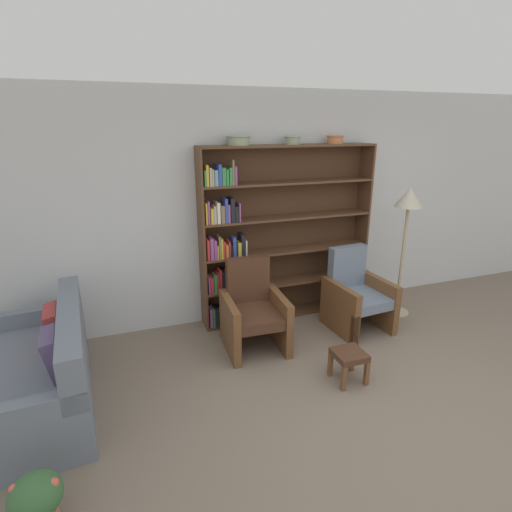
{
  "coord_description": "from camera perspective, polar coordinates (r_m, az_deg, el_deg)",
  "views": [
    {
      "loc": [
        -2.04,
        -2.16,
        2.35
      ],
      "look_at": [
        -0.61,
        1.83,
        0.95
      ],
      "focal_mm": 28.0,
      "sensor_mm": 36.0,
      "label": 1
    }
  ],
  "objects": [
    {
      "name": "floor_lamp",
      "position": [
        5.19,
        20.91,
        6.37
      ],
      "size": [
        0.34,
        0.34,
        1.64
      ],
      "color": "tan",
      "rests_on": "ground"
    },
    {
      "name": "bowl_copper",
      "position": [
        5.02,
        11.25,
        16.11
      ],
      "size": [
        0.2,
        0.2,
        0.1
      ],
      "color": "#C67547",
      "rests_on": "bookshelf"
    },
    {
      "name": "couch",
      "position": [
        4.02,
        -28.35,
        -14.81
      ],
      "size": [
        0.99,
        1.73,
        0.87
      ],
      "rotation": [
        0.0,
        0.0,
        1.65
      ],
      "color": "slate",
      "rests_on": "ground"
    },
    {
      "name": "potted_plant",
      "position": [
        3.11,
        -28.85,
        -28.16
      ],
      "size": [
        0.31,
        0.31,
        0.37
      ],
      "color": "#B7704C",
      "rests_on": "ground"
    },
    {
      "name": "bookshelf",
      "position": [
        4.86,
        2.1,
        2.55
      ],
      "size": [
        2.15,
        0.3,
        2.13
      ],
      "color": "brown",
      "rests_on": "ground"
    },
    {
      "name": "bowl_stoneware",
      "position": [
        4.53,
        -2.48,
        16.27
      ],
      "size": [
        0.27,
        0.27,
        0.11
      ],
      "color": "gray",
      "rests_on": "bookshelf"
    },
    {
      "name": "bowl_brass",
      "position": [
        4.76,
        5.22,
        16.24
      ],
      "size": [
        0.19,
        0.19,
        0.1
      ],
      "color": "gray",
      "rests_on": "bookshelf"
    },
    {
      "name": "footstool",
      "position": [
        4.01,
        13.15,
        -14.01
      ],
      "size": [
        0.29,
        0.29,
        0.31
      ],
      "color": "brown",
      "rests_on": "ground"
    },
    {
      "name": "armchair_cushioned",
      "position": [
        4.94,
        14.13,
        -5.48
      ],
      "size": [
        0.69,
        0.73,
        0.96
      ],
      "rotation": [
        0.0,
        0.0,
        3.22
      ],
      "color": "brown",
      "rests_on": "ground"
    },
    {
      "name": "wall_back",
      "position": [
        5.05,
        4.59,
        7.08
      ],
      "size": [
        12.0,
        0.06,
        2.75
      ],
      "color": "silver",
      "rests_on": "ground"
    },
    {
      "name": "ground_plane",
      "position": [
        3.79,
        19.78,
        -21.35
      ],
      "size": [
        24.0,
        24.0,
        0.0
      ],
      "primitive_type": "plane",
      "color": "#7A6B5B"
    },
    {
      "name": "armchair_leather",
      "position": [
        4.4,
        -0.39,
        -7.99
      ],
      "size": [
        0.67,
        0.71,
        0.96
      ],
      "rotation": [
        0.0,
        0.0,
        3.09
      ],
      "color": "brown",
      "rests_on": "ground"
    }
  ]
}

